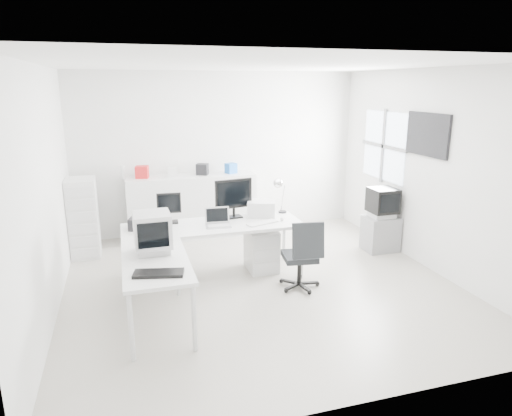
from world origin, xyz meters
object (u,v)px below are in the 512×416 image
object	(u,v)px
office_chair	(300,253)
filing_cabinet	(83,218)
side_desk	(157,292)
drawer_pedestal	(261,250)
crt_monitor	(152,231)
lcd_monitor_small	(169,208)
laptop	(218,219)
crt_tv	(383,203)
laser_printer	(261,208)
tv_cabinet	(380,233)
sideboard	(192,206)
inkjet_printer	(148,222)
main_desk	(214,251)
lcd_monitor_large	(234,198)

from	to	relation	value
office_chair	filing_cabinet	xyz separation A→B (m)	(-2.74, 2.01, 0.14)
side_desk	filing_cabinet	xyz separation A→B (m)	(-0.89, 2.45, 0.23)
filing_cabinet	office_chair	bearing A→B (deg)	-36.30
drawer_pedestal	crt_monitor	xyz separation A→B (m)	(-1.55, -0.90, 0.71)
lcd_monitor_small	laptop	xyz separation A→B (m)	(0.60, -0.35, -0.09)
side_desk	crt_tv	size ratio (longest dim) A/B	2.80
lcd_monitor_small	laser_printer	world-z (taller)	lcd_monitor_small
tv_cabinet	laptop	bearing A→B (deg)	-172.25
side_desk	laser_printer	size ratio (longest dim) A/B	3.61
sideboard	filing_cabinet	distance (m)	1.79
laptop	inkjet_printer	bearing A→B (deg)	171.78
drawer_pedestal	lcd_monitor_small	bearing A→B (deg)	170.91
office_chair	crt_tv	size ratio (longest dim) A/B	1.88
laser_printer	crt_tv	world-z (taller)	crt_tv
laser_printer	tv_cabinet	size ratio (longest dim) A/B	0.70
laser_printer	tv_cabinet	world-z (taller)	laser_printer
main_desk	filing_cabinet	xyz separation A→B (m)	(-1.74, 1.35, 0.23)
lcd_monitor_small	filing_cabinet	distance (m)	1.66
laser_printer	filing_cabinet	size ratio (longest dim) A/B	0.32
laptop	sideboard	distance (m)	1.94
main_desk	lcd_monitor_small	size ratio (longest dim) A/B	5.92
lcd_monitor_small	tv_cabinet	xyz separation A→B (m)	(3.31, 0.02, -0.68)
lcd_monitor_large	crt_tv	size ratio (longest dim) A/B	1.13
lcd_monitor_large	tv_cabinet	xyz separation A→B (m)	(2.41, 0.02, -0.76)
drawer_pedestal	tv_cabinet	xyz separation A→B (m)	(2.06, 0.22, -0.02)
lcd_monitor_small	laser_printer	distance (m)	1.30
laptop	crt_monitor	world-z (taller)	crt_monitor
lcd_monitor_large	crt_tv	bearing A→B (deg)	-8.33
laser_printer	crt_tv	xyz separation A→B (m)	(2.01, 0.05, -0.08)
inkjet_printer	laptop	xyz separation A→B (m)	(0.90, -0.20, 0.03)
side_desk	lcd_monitor_small	size ratio (longest dim) A/B	3.46
office_chair	lcd_monitor_large	bearing A→B (deg)	133.34
laptop	filing_cabinet	bearing A→B (deg)	145.32
main_desk	laptop	world-z (taller)	laptop
main_desk	laser_printer	world-z (taller)	laser_printer
side_desk	tv_cabinet	size ratio (longest dim) A/B	2.53
laser_printer	laptop	bearing A→B (deg)	-136.08
lcd_monitor_large	tv_cabinet	distance (m)	2.52
drawer_pedestal	tv_cabinet	world-z (taller)	drawer_pedestal
laser_printer	sideboard	xyz separation A→B (m)	(-0.76, 1.59, -0.32)
side_desk	filing_cabinet	world-z (taller)	filing_cabinet
inkjet_printer	filing_cabinet	bearing A→B (deg)	142.71
office_chair	filing_cabinet	size ratio (longest dim) A/B	0.78
lcd_monitor_large	inkjet_printer	bearing A→B (deg)	178.36
tv_cabinet	crt_tv	bearing A→B (deg)	0.00
main_desk	filing_cabinet	size ratio (longest dim) A/B	1.97
side_desk	sideboard	bearing A→B (deg)	73.95
sideboard	lcd_monitor_small	bearing A→B (deg)	-109.01
tv_cabinet	drawer_pedestal	bearing A→B (deg)	-173.94
drawer_pedestal	laptop	xyz separation A→B (m)	(-0.65, -0.15, 0.56)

